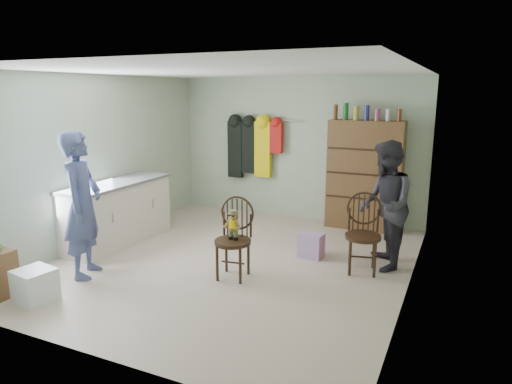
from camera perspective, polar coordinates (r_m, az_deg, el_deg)
The scene contains 11 objects.
ground_plane at distance 6.25m, azimuth -2.89°, elevation -8.69°, with size 5.00×5.00×0.00m, color beige.
room_walls at distance 6.34m, azimuth -0.80°, elevation 6.35°, with size 5.00×5.00×5.00m.
counter at distance 7.18m, azimuth -16.87°, elevation -2.45°, with size 0.64×1.86×0.94m.
plastic_tub at distance 5.62m, azimuth -25.89°, elevation -10.48°, with size 0.38×0.37×0.37m, color white.
chair_front at distance 5.60m, azimuth -2.75°, elevation -5.08°, with size 0.50×0.50×1.00m.
chair_far at distance 5.94m, azimuth 13.25°, elevation -4.61°, with size 0.54×0.54×1.01m.
striped_bag at distance 6.40m, azimuth 6.92°, elevation -6.64°, with size 0.32×0.25×0.33m, color pink.
person_left at distance 5.94m, azimuth -20.88°, elevation -1.53°, with size 0.66×0.43×1.80m, color #465081.
person_right at distance 6.04m, azimuth 15.81°, elevation -1.63°, with size 0.81×0.63×1.66m, color #2D2B33.
dresser at distance 7.71m, azimuth 13.42°, elevation 2.11°, with size 1.20×0.39×2.07m.
coat_rack at distance 8.39m, azimuth -0.43°, elevation 5.61°, with size 1.42×0.12×1.09m.
Camera 1 is at (2.72, -5.15, 2.26)m, focal length 32.00 mm.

